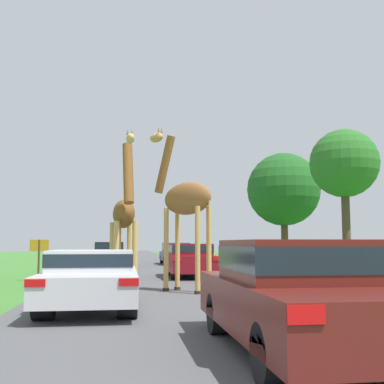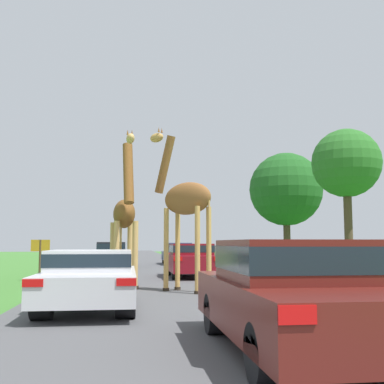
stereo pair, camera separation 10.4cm
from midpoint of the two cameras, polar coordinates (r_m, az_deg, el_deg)
road at (r=31.11m, az=-5.95°, el=-8.64°), size 6.59×120.00×0.00m
giraffe_near_road at (r=14.41m, az=-0.72°, el=-1.20°), size 1.94×2.23×5.11m
giraffe_companion at (r=15.62m, az=-7.81°, el=-2.79°), size 0.97×2.69×4.86m
car_lead_maroon at (r=6.63m, az=12.17°, el=-11.52°), size 1.83×4.65×1.46m
car_queue_right at (r=20.33m, az=0.05°, el=-7.98°), size 1.86×4.14×1.39m
car_queue_left at (r=28.63m, az=-9.44°, el=-7.26°), size 1.76×4.00×1.47m
car_far_ahead at (r=10.71m, az=-11.70°, el=-9.85°), size 1.92×4.31×1.27m
car_verge_right at (r=32.74m, az=-1.63°, el=-7.22°), size 1.88×4.60×1.43m
tree_left_edge at (r=30.82m, az=17.91°, el=3.17°), size 4.18×4.18×8.36m
tree_far_right at (r=39.03m, az=11.16°, el=0.29°), size 5.82×5.82×8.59m
sign_post at (r=19.27m, az=-17.40°, el=-6.80°), size 0.70×0.08×1.55m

